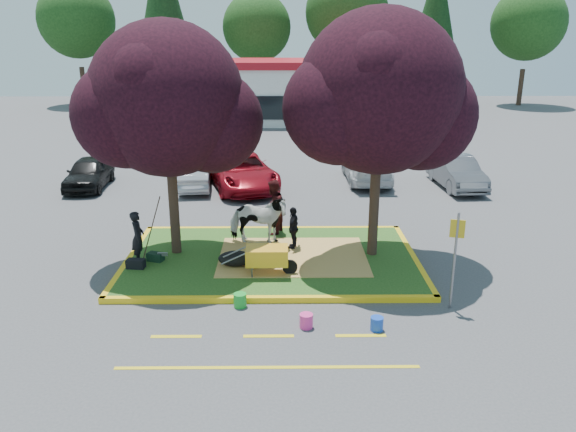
{
  "coord_description": "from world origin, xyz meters",
  "views": [
    {
      "loc": [
        0.32,
        -14.95,
        6.23
      ],
      "look_at": [
        0.47,
        0.5,
        1.21
      ],
      "focal_mm": 35.0,
      "sensor_mm": 36.0,
      "label": 1
    }
  ],
  "objects_px": {
    "car_silver": "(195,175)",
    "calf": "(236,259)",
    "sign_post": "(455,251)",
    "bucket_pink": "(306,321)",
    "bucket_blue": "(377,324)",
    "car_black": "(89,173)",
    "wheelbarrow": "(267,256)",
    "handler": "(138,237)",
    "bucket_green": "(240,300)",
    "cow": "(258,220)"
  },
  "relations": [
    {
      "from": "bucket_green",
      "to": "car_black",
      "type": "distance_m",
      "value": 13.19
    },
    {
      "from": "bucket_pink",
      "to": "bucket_blue",
      "type": "height_order",
      "value": "bucket_pink"
    },
    {
      "from": "sign_post",
      "to": "bucket_pink",
      "type": "height_order",
      "value": "sign_post"
    },
    {
      "from": "cow",
      "to": "calf",
      "type": "relative_size",
      "value": 1.83
    },
    {
      "from": "bucket_pink",
      "to": "sign_post",
      "type": "bearing_deg",
      "value": 14.55
    },
    {
      "from": "car_silver",
      "to": "handler",
      "type": "bearing_deg",
      "value": 81.85
    },
    {
      "from": "sign_post",
      "to": "car_silver",
      "type": "height_order",
      "value": "sign_post"
    },
    {
      "from": "calf",
      "to": "car_black",
      "type": "xyz_separation_m",
      "value": [
        -6.91,
        8.9,
        0.28
      ]
    },
    {
      "from": "bucket_pink",
      "to": "handler",
      "type": "bearing_deg",
      "value": 142.53
    },
    {
      "from": "handler",
      "to": "car_black",
      "type": "bearing_deg",
      "value": 17.81
    },
    {
      "from": "cow",
      "to": "sign_post",
      "type": "xyz_separation_m",
      "value": [
        4.74,
        -3.97,
        0.56
      ]
    },
    {
      "from": "calf",
      "to": "bucket_green",
      "type": "xyz_separation_m",
      "value": [
        0.27,
        -2.15,
        -0.19
      ]
    },
    {
      "from": "car_silver",
      "to": "calf",
      "type": "bearing_deg",
      "value": 99.38
    },
    {
      "from": "cow",
      "to": "sign_post",
      "type": "bearing_deg",
      "value": -123.32
    },
    {
      "from": "calf",
      "to": "car_silver",
      "type": "xyz_separation_m",
      "value": [
        -2.41,
        8.73,
        0.23
      ]
    },
    {
      "from": "car_black",
      "to": "cow",
      "type": "bearing_deg",
      "value": -47.21
    },
    {
      "from": "car_black",
      "to": "car_silver",
      "type": "height_order",
      "value": "car_black"
    },
    {
      "from": "calf",
      "to": "bucket_pink",
      "type": "xyz_separation_m",
      "value": [
        1.81,
        -3.17,
        -0.2
      ]
    },
    {
      "from": "sign_post",
      "to": "car_silver",
      "type": "bearing_deg",
      "value": 141.38
    },
    {
      "from": "handler",
      "to": "car_black",
      "type": "relative_size",
      "value": 0.39
    },
    {
      "from": "sign_post",
      "to": "calf",
      "type": "bearing_deg",
      "value": 173.18
    },
    {
      "from": "handler",
      "to": "sign_post",
      "type": "xyz_separation_m",
      "value": [
        8.0,
        -2.57,
        0.58
      ]
    },
    {
      "from": "cow",
      "to": "calf",
      "type": "height_order",
      "value": "cow"
    },
    {
      "from": "cow",
      "to": "bucket_pink",
      "type": "bearing_deg",
      "value": -158.75
    },
    {
      "from": "calf",
      "to": "bucket_blue",
      "type": "bearing_deg",
      "value": -53.01
    },
    {
      "from": "cow",
      "to": "bucket_pink",
      "type": "height_order",
      "value": "cow"
    },
    {
      "from": "cow",
      "to": "bucket_pink",
      "type": "relative_size",
      "value": 5.5
    },
    {
      "from": "handler",
      "to": "sign_post",
      "type": "distance_m",
      "value": 8.42
    },
    {
      "from": "car_black",
      "to": "car_silver",
      "type": "relative_size",
      "value": 1.06
    },
    {
      "from": "handler",
      "to": "bucket_pink",
      "type": "bearing_deg",
      "value": -135.67
    },
    {
      "from": "handler",
      "to": "bucket_blue",
      "type": "bearing_deg",
      "value": -128.82
    },
    {
      "from": "sign_post",
      "to": "bucket_blue",
      "type": "relative_size",
      "value": 7.75
    },
    {
      "from": "calf",
      "to": "handler",
      "type": "bearing_deg",
      "value": 165.04
    },
    {
      "from": "bucket_green",
      "to": "sign_post",
      "type": "bearing_deg",
      "value": -1.37
    },
    {
      "from": "cow",
      "to": "wheelbarrow",
      "type": "relative_size",
      "value": 0.89
    },
    {
      "from": "calf",
      "to": "bucket_green",
      "type": "relative_size",
      "value": 2.91
    },
    {
      "from": "bucket_pink",
      "to": "car_black",
      "type": "xyz_separation_m",
      "value": [
        -8.72,
        12.07,
        0.48
      ]
    },
    {
      "from": "bucket_pink",
      "to": "car_black",
      "type": "relative_size",
      "value": 0.09
    },
    {
      "from": "wheelbarrow",
      "to": "sign_post",
      "type": "relative_size",
      "value": 0.84
    },
    {
      "from": "sign_post",
      "to": "car_black",
      "type": "xyz_separation_m",
      "value": [
        -12.19,
        11.17,
        -0.82
      ]
    },
    {
      "from": "calf",
      "to": "bucket_blue",
      "type": "relative_size",
      "value": 3.16
    },
    {
      "from": "cow",
      "to": "calf",
      "type": "distance_m",
      "value": 1.87
    },
    {
      "from": "bucket_pink",
      "to": "wheelbarrow",
      "type": "bearing_deg",
      "value": 109.57
    },
    {
      "from": "wheelbarrow",
      "to": "car_silver",
      "type": "relative_size",
      "value": 0.56
    },
    {
      "from": "sign_post",
      "to": "car_black",
      "type": "bearing_deg",
      "value": 153.92
    },
    {
      "from": "bucket_pink",
      "to": "car_silver",
      "type": "distance_m",
      "value": 12.63
    },
    {
      "from": "cow",
      "to": "calf",
      "type": "bearing_deg",
      "value": 169.04
    },
    {
      "from": "bucket_green",
      "to": "bucket_pink",
      "type": "height_order",
      "value": "bucket_green"
    },
    {
      "from": "sign_post",
      "to": "handler",
      "type": "bearing_deg",
      "value": 178.59
    },
    {
      "from": "cow",
      "to": "bucket_green",
      "type": "distance_m",
      "value": 3.93
    }
  ]
}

